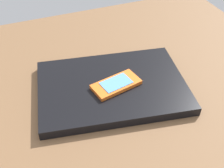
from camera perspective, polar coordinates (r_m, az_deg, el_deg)
The scene contains 3 objects.
desk_surface at distance 70.55cm, azimuth -7.78°, elevation -2.96°, with size 120.00×80.00×3.00cm, color brown.
laptop_closed at distance 69.26cm, azimuth 0.00°, elevation -0.56°, with size 34.50×23.92×2.20cm, color black.
cell_phone_on_laptop at distance 67.54cm, azimuth 0.82°, elevation -0.06°, with size 12.09×7.64×1.06cm.
Camera 1 is at (9.37, 50.33, 50.04)cm, focal length 46.62 mm.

